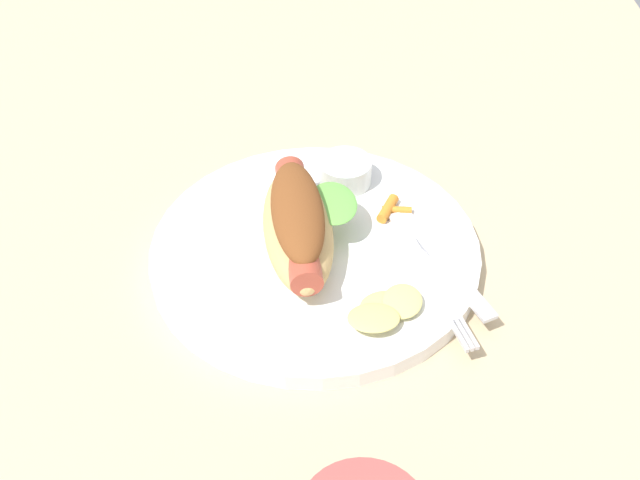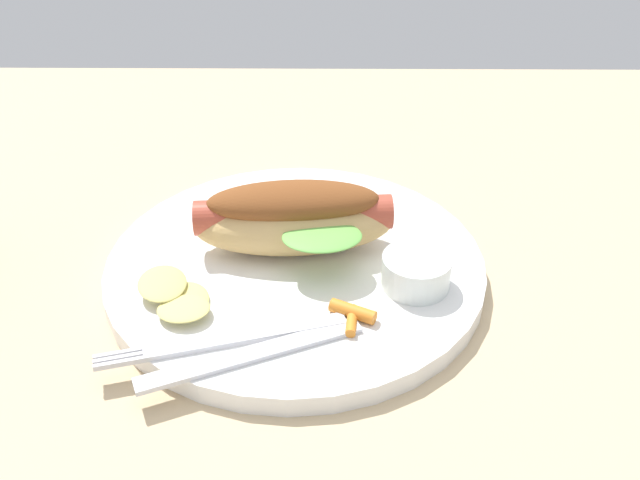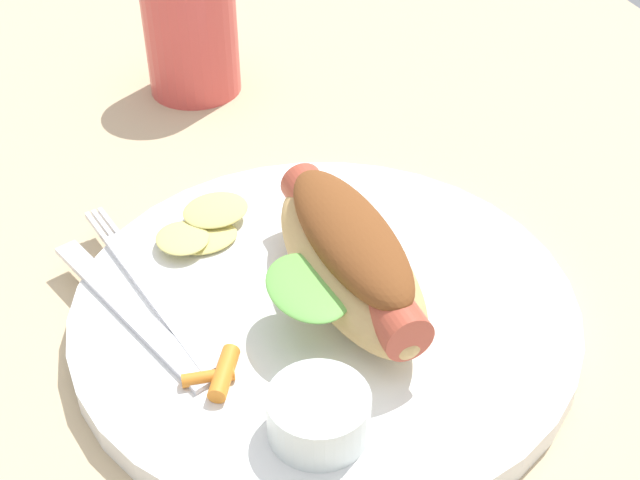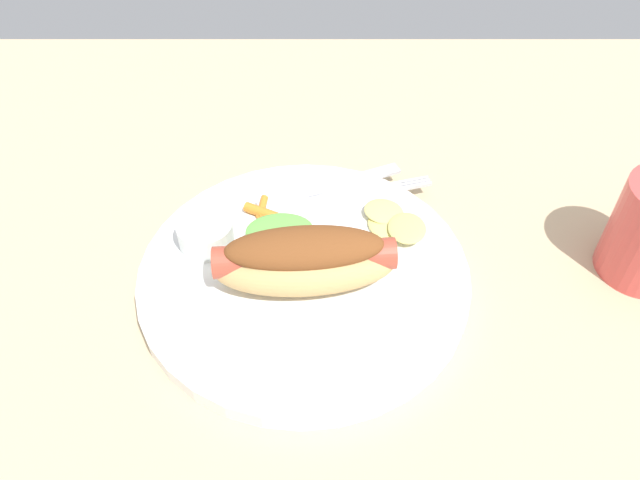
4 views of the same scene
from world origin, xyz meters
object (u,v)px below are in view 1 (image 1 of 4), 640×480
hot_dog (298,223)px  knife (441,260)px  plate (320,253)px  fork (428,274)px  carrot_garnish (390,209)px  chips_pile (386,308)px  sauce_ramekin (345,172)px

hot_dog → knife: (2.36, 12.49, -2.76)cm
plate → knife: bearing=77.0°
plate → knife: size_ratio=1.91×
knife → hot_dog: bearing=-123.7°
fork → knife: 2.20cm
plate → carrot_garnish: bearing=122.1°
hot_dog → chips_pile: size_ratio=2.33×
knife → plate: bearing=-126.0°
sauce_ramekin → fork: (13.22, 6.36, -1.04)cm
plate → hot_dog: hot_dog is taller
hot_dog → fork: 12.11cm
hot_dog → sauce_ramekin: bearing=148.5°
sauce_ramekin → knife: sauce_ramekin is taller
hot_dog → fork: (4.06, 11.08, -2.74)cm
knife → chips_pile: bearing=-66.3°
carrot_garnish → plate: bearing=-57.9°
fork → carrot_garnish: 8.77cm
hot_dog → knife: hot_dog is taller
knife → sauce_ramekin: bearing=-169.1°
knife → carrot_garnish: (-6.73, -3.81, 0.28)cm
plate → chips_pile: (8.34, 5.10, 1.40)cm
fork → knife: size_ratio=1.08×
chips_pile → fork: bearing=135.4°
sauce_ramekin → chips_pile: sauce_ramekin is taller
sauce_ramekin → plate: bearing=-17.6°
fork → sauce_ramekin: bearing=-169.7°
fork → chips_pile: size_ratio=2.42×
hot_dog → chips_pile: hot_dog is taller
hot_dog → sauce_ramekin: 10.45cm
plate → sauce_ramekin: bearing=162.4°
hot_dog → carrot_garnish: 10.03cm
hot_dog → chips_pile: bearing=35.9°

